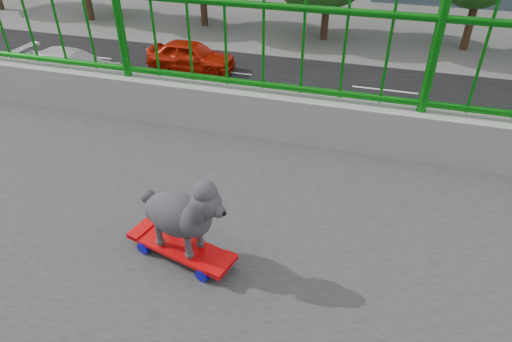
{
  "coord_description": "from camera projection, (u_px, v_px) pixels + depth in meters",
  "views": [
    {
      "loc": [
        1.23,
        -0.27,
        8.51
      ],
      "look_at": [
        -1.18,
        -0.98,
        6.81
      ],
      "focal_mm": 31.27,
      "sensor_mm": 36.0,
      "label": 1
    }
  ],
  "objects": [
    {
      "name": "car_3",
      "position": [
        73.0,
        68.0,
        21.0
      ],
      "size": [
        2.23,
        5.49,
        1.59
      ],
      "primitive_type": "imported",
      "rotation": [
        0.0,
        0.0,
        3.14
      ],
      "color": "silver",
      "rests_on": "ground"
    },
    {
      "name": "road",
      "position": [
        376.0,
        156.0,
        16.0
      ],
      "size": [
        18.0,
        90.0,
        0.02
      ],
      "primitive_type": "cube",
      "color": "black",
      "rests_on": "ground"
    },
    {
      "name": "skateboard",
      "position": [
        181.0,
        248.0,
        2.07
      ],
      "size": [
        0.28,
        0.56,
        0.07
      ],
      "rotation": [
        0.0,
        0.0,
        -0.24
      ],
      "color": "red",
      "rests_on": "footbridge"
    },
    {
      "name": "car_7",
      "position": [
        93.0,
        107.0,
        17.77
      ],
      "size": [
        1.92,
        4.72,
        1.37
      ],
      "primitive_type": "imported",
      "rotation": [
        0.0,
        0.0,
        3.14
      ],
      "color": "gray",
      "rests_on": "ground"
    },
    {
      "name": "car_4",
      "position": [
        191.0,
        56.0,
        22.46
      ],
      "size": [
        1.79,
        4.46,
        1.52
      ],
      "primitive_type": "imported",
      "rotation": [
        0.0,
        0.0,
        3.14
      ],
      "color": "#BC1A07",
      "rests_on": "ground"
    },
    {
      "name": "railing",
      "position": [
        420.0,
        294.0,
        1.65
      ],
      "size": [
        3.0,
        24.0,
        1.42
      ],
      "color": "gray",
      "rests_on": "footbridge"
    },
    {
      "name": "poodle",
      "position": [
        181.0,
        213.0,
        1.94
      ],
      "size": [
        0.26,
        0.45,
        0.38
      ],
      "rotation": [
        0.0,
        0.0,
        -0.24
      ],
      "color": "#2E2B30",
      "rests_on": "skateboard"
    }
  ]
}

